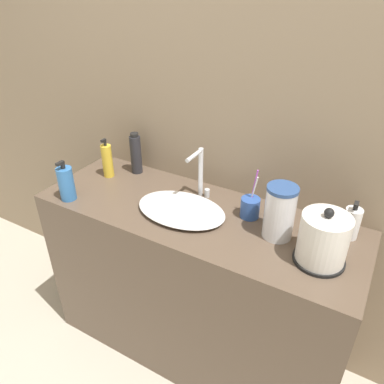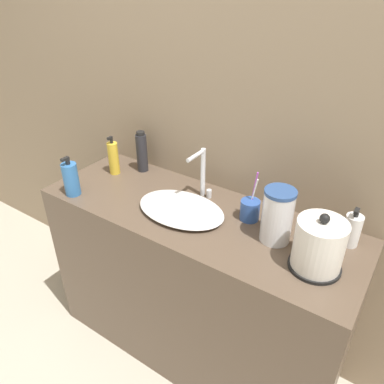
{
  "view_description": "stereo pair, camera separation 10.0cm",
  "coord_description": "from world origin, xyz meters",
  "px_view_note": "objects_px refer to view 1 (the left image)",
  "views": [
    {
      "loc": [
        0.66,
        -0.92,
        1.79
      ],
      "look_at": [
        -0.02,
        0.25,
        0.98
      ],
      "focal_mm": 35.0,
      "sensor_mm": 36.0,
      "label": 1
    },
    {
      "loc": [
        0.74,
        -0.87,
        1.79
      ],
      "look_at": [
        -0.02,
        0.25,
        0.98
      ],
      "focal_mm": 35.0,
      "sensor_mm": 36.0,
      "label": 2
    }
  ],
  "objects_px": {
    "mouthwash_bottle": "(66,183)",
    "hand_cream_bottle": "(107,161)",
    "lotion_bottle": "(351,223)",
    "toothbrush_cup": "(250,207)",
    "water_pitcher": "(280,212)",
    "electric_kettle": "(323,241)",
    "shampoo_bottle": "(136,154)",
    "faucet": "(200,172)"
  },
  "relations": [
    {
      "from": "mouthwash_bottle",
      "to": "hand_cream_bottle",
      "type": "distance_m",
      "value": 0.26
    },
    {
      "from": "hand_cream_bottle",
      "to": "water_pitcher",
      "type": "xyz_separation_m",
      "value": [
        0.91,
        -0.05,
        0.03
      ]
    },
    {
      "from": "toothbrush_cup",
      "to": "shampoo_bottle",
      "type": "height_order",
      "value": "toothbrush_cup"
    },
    {
      "from": "lotion_bottle",
      "to": "mouthwash_bottle",
      "type": "relative_size",
      "value": 0.85
    },
    {
      "from": "faucet",
      "to": "shampoo_bottle",
      "type": "xyz_separation_m",
      "value": [
        -0.4,
        0.05,
        -0.03
      ]
    },
    {
      "from": "electric_kettle",
      "to": "shampoo_bottle",
      "type": "height_order",
      "value": "electric_kettle"
    },
    {
      "from": "lotion_bottle",
      "to": "hand_cream_bottle",
      "type": "distance_m",
      "value": 1.16
    },
    {
      "from": "electric_kettle",
      "to": "hand_cream_bottle",
      "type": "relative_size",
      "value": 1.12
    },
    {
      "from": "faucet",
      "to": "lotion_bottle",
      "type": "distance_m",
      "value": 0.66
    },
    {
      "from": "toothbrush_cup",
      "to": "hand_cream_bottle",
      "type": "xyz_separation_m",
      "value": [
        -0.76,
        -0.02,
        0.04
      ]
    },
    {
      "from": "shampoo_bottle",
      "to": "hand_cream_bottle",
      "type": "distance_m",
      "value": 0.15
    },
    {
      "from": "toothbrush_cup",
      "to": "water_pitcher",
      "type": "xyz_separation_m",
      "value": [
        0.14,
        -0.07,
        0.06
      ]
    },
    {
      "from": "electric_kettle",
      "to": "water_pitcher",
      "type": "height_order",
      "value": "electric_kettle"
    },
    {
      "from": "electric_kettle",
      "to": "hand_cream_bottle",
      "type": "xyz_separation_m",
      "value": [
        -1.09,
        0.12,
        -0.01
      ]
    },
    {
      "from": "faucet",
      "to": "lotion_bottle",
      "type": "height_order",
      "value": "faucet"
    },
    {
      "from": "shampoo_bottle",
      "to": "mouthwash_bottle",
      "type": "relative_size",
      "value": 1.12
    },
    {
      "from": "mouthwash_bottle",
      "to": "lotion_bottle",
      "type": "bearing_deg",
      "value": 16.38
    },
    {
      "from": "hand_cream_bottle",
      "to": "water_pitcher",
      "type": "bearing_deg",
      "value": -3.3
    },
    {
      "from": "faucet",
      "to": "toothbrush_cup",
      "type": "bearing_deg",
      "value": -8.11
    },
    {
      "from": "water_pitcher",
      "to": "electric_kettle",
      "type": "bearing_deg",
      "value": -21.08
    },
    {
      "from": "toothbrush_cup",
      "to": "water_pitcher",
      "type": "bearing_deg",
      "value": -25.93
    },
    {
      "from": "mouthwash_bottle",
      "to": "faucet",
      "type": "bearing_deg",
      "value": 31.79
    },
    {
      "from": "toothbrush_cup",
      "to": "hand_cream_bottle",
      "type": "height_order",
      "value": "toothbrush_cup"
    },
    {
      "from": "toothbrush_cup",
      "to": "water_pitcher",
      "type": "distance_m",
      "value": 0.17
    },
    {
      "from": "faucet",
      "to": "hand_cream_bottle",
      "type": "xyz_separation_m",
      "value": [
        -0.5,
        -0.06,
        -0.04
      ]
    },
    {
      "from": "electric_kettle",
      "to": "shampoo_bottle",
      "type": "distance_m",
      "value": 1.02
    },
    {
      "from": "electric_kettle",
      "to": "shampoo_bottle",
      "type": "xyz_separation_m",
      "value": [
        -0.99,
        0.23,
        0.01
      ]
    },
    {
      "from": "shampoo_bottle",
      "to": "water_pitcher",
      "type": "bearing_deg",
      "value": -11.05
    },
    {
      "from": "electric_kettle",
      "to": "water_pitcher",
      "type": "distance_m",
      "value": 0.2
    },
    {
      "from": "lotion_bottle",
      "to": "shampoo_bottle",
      "type": "distance_m",
      "value": 1.06
    },
    {
      "from": "electric_kettle",
      "to": "mouthwash_bottle",
      "type": "distance_m",
      "value": 1.11
    },
    {
      "from": "faucet",
      "to": "toothbrush_cup",
      "type": "relative_size",
      "value": 1.07
    },
    {
      "from": "hand_cream_bottle",
      "to": "water_pitcher",
      "type": "relative_size",
      "value": 0.92
    },
    {
      "from": "lotion_bottle",
      "to": "water_pitcher",
      "type": "bearing_deg",
      "value": -151.85
    },
    {
      "from": "mouthwash_bottle",
      "to": "hand_cream_bottle",
      "type": "bearing_deg",
      "value": 87.06
    },
    {
      "from": "faucet",
      "to": "shampoo_bottle",
      "type": "relative_size",
      "value": 1.1
    },
    {
      "from": "faucet",
      "to": "water_pitcher",
      "type": "bearing_deg",
      "value": -14.81
    },
    {
      "from": "faucet",
      "to": "electric_kettle",
      "type": "height_order",
      "value": "faucet"
    },
    {
      "from": "lotion_bottle",
      "to": "shampoo_bottle",
      "type": "xyz_separation_m",
      "value": [
        -1.06,
        0.02,
        0.04
      ]
    },
    {
      "from": "faucet",
      "to": "mouthwash_bottle",
      "type": "bearing_deg",
      "value": -148.21
    },
    {
      "from": "mouthwash_bottle",
      "to": "toothbrush_cup",
      "type": "bearing_deg",
      "value": 19.89
    },
    {
      "from": "mouthwash_bottle",
      "to": "water_pitcher",
      "type": "distance_m",
      "value": 0.94
    }
  ]
}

